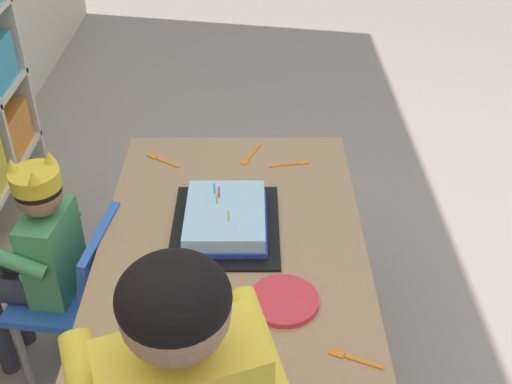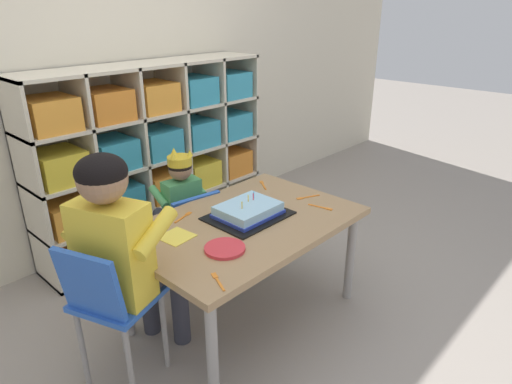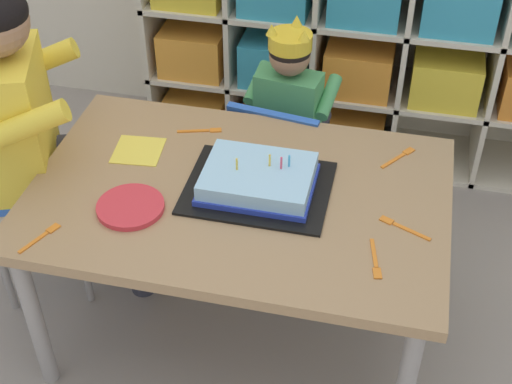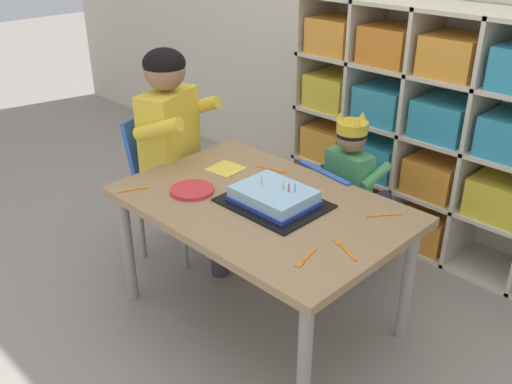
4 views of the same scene
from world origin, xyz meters
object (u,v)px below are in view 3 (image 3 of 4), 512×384
classroom_chair_blue (282,154)px  adult_helper_seated (39,117)px  classroom_chair_adult_side (14,177)px  fork_at_table_front_edge (400,157)px  paper_plate_stack (130,207)px  fork_beside_plate_stack (375,261)px  birthday_cake_on_tray (258,181)px  fork_by_napkin (203,131)px  fork_scattered_mid_table (402,227)px  activity_table (239,207)px  child_with_crown (292,102)px  fork_near_cake_tray (42,236)px

classroom_chair_blue → adult_helper_seated: adult_helper_seated is taller
classroom_chair_adult_side → fork_at_table_front_edge: 1.16m
classroom_chair_blue → adult_helper_seated: bearing=39.6°
paper_plate_stack → fork_beside_plate_stack: bearing=-4.7°
birthday_cake_on_tray → fork_by_napkin: 0.32m
classroom_chair_blue → fork_at_table_front_edge: classroom_chair_blue is taller
fork_scattered_mid_table → fork_by_napkin: same height
classroom_chair_blue → adult_helper_seated: 0.81m
activity_table → classroom_chair_blue: size_ratio=1.98×
classroom_chair_blue → fork_at_table_front_edge: size_ratio=4.77×
fork_by_napkin → classroom_chair_blue: bearing=-148.2°
fork_beside_plate_stack → fork_by_napkin: same height
child_with_crown → fork_beside_plate_stack: bearing=122.6°
activity_table → fork_near_cake_tray: size_ratio=9.16×
birthday_cake_on_tray → fork_near_cake_tray: 0.58m
birthday_cake_on_tray → paper_plate_stack: birthday_cake_on_tray is taller
activity_table → classroom_chair_blue: (0.03, 0.48, -0.16)m
adult_helper_seated → fork_at_table_front_edge: (1.03, 0.16, -0.09)m
birthday_cake_on_tray → fork_beside_plate_stack: bearing=-31.7°
birthday_cake_on_tray → fork_by_napkin: bearing=134.1°
adult_helper_seated → paper_plate_stack: (0.35, -0.23, -0.08)m
fork_scattered_mid_table → activity_table: bearing=-162.7°
birthday_cake_on_tray → fork_near_cake_tray: (-0.49, -0.31, -0.03)m
child_with_crown → fork_scattered_mid_table: bearing=130.8°
classroom_chair_adult_side → fork_scattered_mid_table: size_ratio=5.30×
activity_table → fork_at_table_front_edge: 0.49m
fork_at_table_front_edge → fork_by_napkin: 0.59m
paper_plate_stack → birthday_cake_on_tray: bearing=26.9°
classroom_chair_blue → fork_beside_plate_stack: 0.79m
classroom_chair_adult_side → fork_by_napkin: size_ratio=5.45×
activity_table → fork_near_cake_tray: fork_near_cake_tray is taller
activity_table → fork_at_table_front_edge: size_ratio=9.46×
fork_near_cake_tray → classroom_chair_adult_side: bearing=-117.2°
fork_beside_plate_stack → activity_table: bearing=52.0°
classroom_chair_adult_side → birthday_cake_on_tray: (0.77, -0.03, 0.15)m
child_with_crown → fork_by_napkin: size_ratio=6.05×
fork_scattered_mid_table → fork_near_cake_tray: bearing=-141.2°
activity_table → fork_at_table_front_edge: fork_at_table_front_edge is taller
adult_helper_seated → fork_beside_plate_stack: bearing=-125.4°
adult_helper_seated → fork_by_napkin: (0.44, 0.16, -0.09)m
adult_helper_seated → child_with_crown: bearing=-73.0°
activity_table → adult_helper_seated: (-0.61, 0.09, 0.15)m
paper_plate_stack → fork_by_napkin: 0.40m
classroom_chair_blue → classroom_chair_adult_side: size_ratio=0.79×
classroom_chair_blue → fork_beside_plate_stack: bearing=126.6°
classroom_chair_adult_side → adult_helper_seated: adult_helper_seated is taller
fork_at_table_front_edge → fork_by_napkin: same height
fork_near_cake_tray → fork_scattered_mid_table: bearing=128.4°
classroom_chair_adult_side → birthday_cake_on_tray: bearing=-112.1°
child_with_crown → birthday_cake_on_tray: 0.57m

